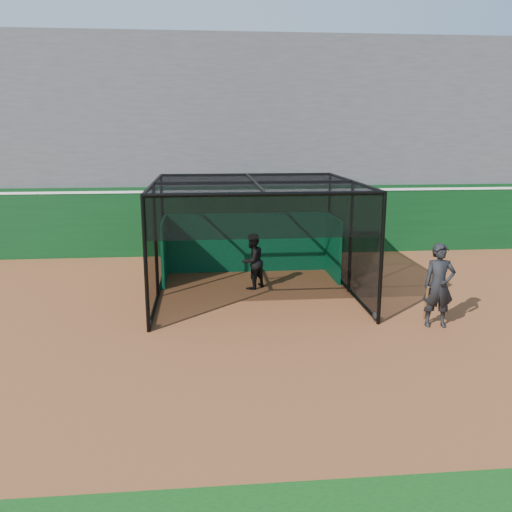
{
  "coord_description": "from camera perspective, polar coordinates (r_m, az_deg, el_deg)",
  "views": [
    {
      "loc": [
        -1.18,
        -11.11,
        4.46
      ],
      "look_at": [
        0.08,
        2.0,
        1.4
      ],
      "focal_mm": 38.0,
      "sensor_mm": 36.0,
      "label": 1
    }
  ],
  "objects": [
    {
      "name": "batting_cage",
      "position": [
        14.79,
        -0.12,
        1.73
      ],
      "size": [
        5.44,
        5.41,
        3.1
      ],
      "color": "black",
      "rests_on": "ground"
    },
    {
      "name": "on_deck_player",
      "position": [
        13.14,
        18.68,
        -2.97
      ],
      "size": [
        0.77,
        0.56,
        1.97
      ],
      "color": "black",
      "rests_on": "ground"
    },
    {
      "name": "ground",
      "position": [
        12.03,
        0.53,
        -8.68
      ],
      "size": [
        120.0,
        120.0,
        0.0
      ],
      "primitive_type": "plane",
      "color": "brown",
      "rests_on": "ground"
    },
    {
      "name": "outfield_wall",
      "position": [
        19.9,
        -2.04,
        3.89
      ],
      "size": [
        50.0,
        0.5,
        2.5
      ],
      "color": "#093312",
      "rests_on": "ground"
    },
    {
      "name": "batter",
      "position": [
        15.52,
        -0.39,
        -0.55
      ],
      "size": [
        0.98,
        0.98,
        1.6
      ],
      "primitive_type": "imported",
      "rotation": [
        0.0,
        0.0,
        3.89
      ],
      "color": "black",
      "rests_on": "ground"
    },
    {
      "name": "grandstand",
      "position": [
        23.41,
        -2.69,
        13.1
      ],
      "size": [
        50.0,
        7.85,
        8.95
      ],
      "color": "#4C4C4F",
      "rests_on": "ground"
    }
  ]
}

